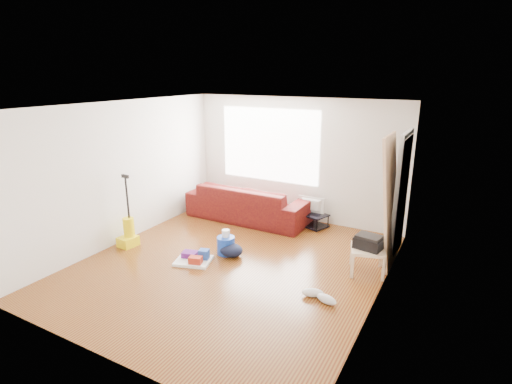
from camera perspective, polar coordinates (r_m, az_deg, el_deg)
The scene contains 13 objects.
room at distance 6.13m, azimuth -2.37°, elevation 0.58°, with size 4.51×5.01×2.51m.
sofa at distance 8.42m, azimuth -1.06°, elevation -3.84°, with size 2.54×0.99×0.74m, color black.
tv_stand at distance 8.09m, azimuth 7.67°, elevation -3.78°, with size 0.81×0.62×0.27m.
tv at distance 8.00m, azimuth 7.75°, elevation -1.88°, with size 0.55×0.07×0.31m, color black.
side_table at distance 6.36m, azimuth 15.68°, elevation -8.25°, with size 0.61×0.61×0.40m.
printer at distance 6.29m, azimuth 15.80°, elevation -6.88°, with size 0.44×0.37×0.21m.
bucket at distance 6.88m, azimuth -4.30°, elevation -8.77°, with size 0.30×0.30×0.30m, color #133BAA.
toilet_paper at distance 6.82m, azimuth -4.31°, elevation -7.07°, with size 0.13×0.13×0.12m, color white.
cleaning_tray at distance 6.63m, azimuth -8.75°, elevation -9.36°, with size 0.66×0.59×0.20m.
backpack at distance 6.79m, azimuth -3.56°, elevation -9.13°, with size 0.40×0.32×0.22m, color #121B37.
sneakers at distance 5.63m, azimuth 9.06°, elevation -14.46°, with size 0.54×0.28×0.12m.
vacuum at distance 7.43m, azimuth -17.78°, elevation -5.58°, with size 0.30×0.33×1.29m.
door_panel at distance 6.88m, azimuth 17.85°, elevation -9.58°, with size 0.04×0.83×2.08m, color tan.
Camera 1 is at (3.12, -4.89, 2.95)m, focal length 28.00 mm.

